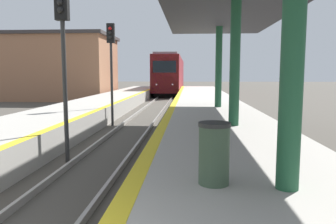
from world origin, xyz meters
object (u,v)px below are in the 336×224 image
train (171,75)px  trash_bin (214,153)px  signal_near (63,42)px  signal_mid (111,55)px

train → trash_bin: (2.85, -38.87, -1.03)m
trash_bin → signal_near: bearing=132.8°
signal_mid → trash_bin: (4.09, -10.74, -2.02)m
signal_near → trash_bin: (3.83, -4.15, -2.02)m
train → signal_mid: bearing=-92.5°
signal_mid → train: bearing=87.5°
signal_near → signal_mid: 6.60m
trash_bin → train: bearing=94.2°
signal_mid → trash_bin: size_ratio=5.25×
train → trash_bin: size_ratio=24.68×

